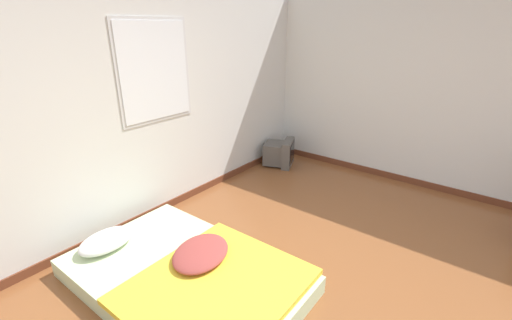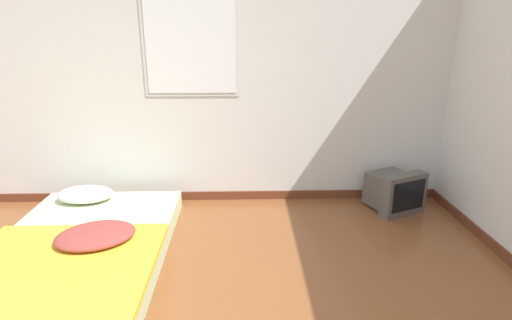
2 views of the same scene
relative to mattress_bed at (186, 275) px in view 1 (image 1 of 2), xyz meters
The scene contains 4 objects.
wall_back 1.75m from the mattress_bed, 73.37° to the left, with size 8.36×0.08×2.60m.
wall_right 3.77m from the mattress_bed, 19.74° to the right, with size 0.08×7.25×2.60m.
mattress_bed is the anchor object (origin of this frame).
crt_tv 2.93m from the mattress_bed, 18.09° to the left, with size 0.57×0.57×0.42m.
Camera 1 is at (-1.86, -0.72, 2.12)m, focal length 24.00 mm.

